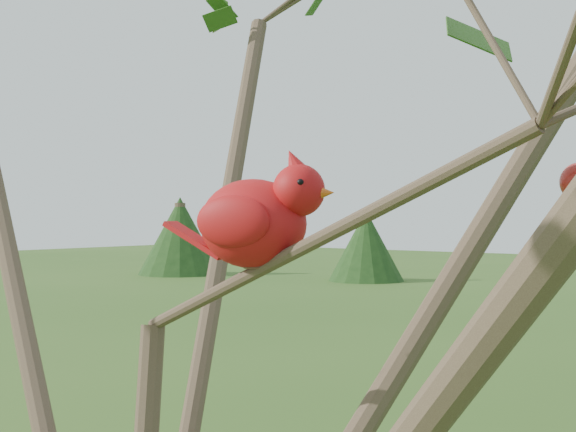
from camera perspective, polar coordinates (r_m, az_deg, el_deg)
name	(u,v)px	position (r m, az deg, el deg)	size (l,w,h in m)	color
crabapple_tree	(121,208)	(1.06, -11.81, 0.53)	(2.35, 2.05, 2.95)	#3E2D21
cardinal	(258,219)	(1.04, -2.13, -0.21)	(0.24, 0.14, 0.17)	red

